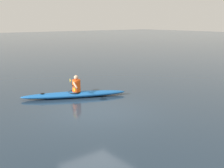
# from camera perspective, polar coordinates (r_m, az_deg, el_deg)

# --- Properties ---
(ground_plane) EXTENTS (160.00, 160.00, 0.00)m
(ground_plane) POSITION_cam_1_polar(r_m,az_deg,el_deg) (11.41, -3.28, -5.61)
(ground_plane) COLOR #1E2D3D
(kayak) EXTENTS (4.79, 2.68, 0.28)m
(kayak) POSITION_cam_1_polar(r_m,az_deg,el_deg) (13.58, -7.55, -2.09)
(kayak) COLOR #1959A5
(kayak) RESTS_ON ground
(kayaker) EXTENTS (1.02, 2.15, 0.79)m
(kayaker) POSITION_cam_1_polar(r_m,az_deg,el_deg) (13.48, -7.27, -0.16)
(kayaker) COLOR #E04C14
(kayaker) RESTS_ON kayak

